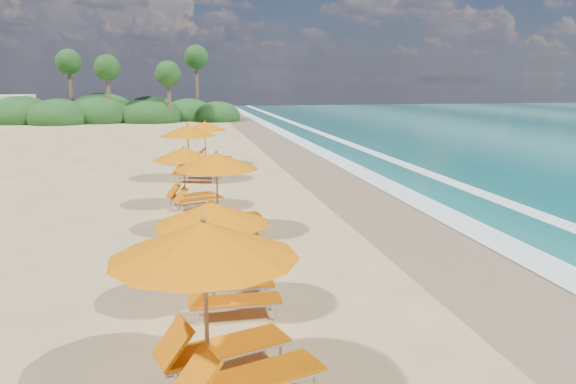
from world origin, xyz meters
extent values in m
plane|color=tan|center=(0.00, 0.00, 0.00)|extent=(160.00, 160.00, 0.00)
cube|color=#8A7052|center=(4.00, 0.00, 0.01)|extent=(4.00, 160.00, 0.01)
cube|color=white|center=(5.50, 0.00, 0.03)|extent=(1.20, 160.00, 0.01)
cube|color=white|center=(8.50, 0.00, 0.02)|extent=(0.80, 160.00, 0.01)
cylinder|color=olive|center=(-2.74, -8.18, 1.25)|extent=(0.06, 0.06, 2.51)
cone|color=orange|center=(-2.74, -8.18, 2.29)|extent=(3.25, 3.25, 0.50)
sphere|color=olive|center=(-2.74, -8.18, 2.57)|extent=(0.09, 0.09, 0.09)
cylinder|color=olive|center=(-2.48, -5.22, 1.06)|extent=(0.05, 0.05, 2.12)
cone|color=orange|center=(-2.48, -5.22, 1.94)|extent=(2.19, 2.19, 0.43)
sphere|color=olive|center=(-2.48, -5.22, 2.17)|extent=(0.08, 0.08, 0.08)
cylinder|color=olive|center=(-2.02, 0.25, 1.16)|extent=(0.06, 0.06, 2.33)
cone|color=orange|center=(-2.02, 0.25, 2.13)|extent=(2.61, 2.61, 0.47)
sphere|color=olive|center=(-2.02, 0.25, 2.39)|extent=(0.08, 0.08, 0.08)
cylinder|color=olive|center=(-2.91, 3.79, 1.04)|extent=(0.05, 0.05, 2.08)
cone|color=orange|center=(-2.91, 3.79, 1.90)|extent=(2.70, 2.70, 0.42)
sphere|color=olive|center=(-2.91, 3.79, 2.13)|extent=(0.07, 0.07, 0.07)
cylinder|color=olive|center=(-2.68, 9.14, 1.21)|extent=(0.06, 0.06, 2.43)
cone|color=orange|center=(-2.68, 9.14, 2.22)|extent=(3.11, 3.11, 0.49)
sphere|color=olive|center=(-2.68, 9.14, 2.49)|extent=(0.09, 0.09, 0.09)
cylinder|color=olive|center=(-1.74, 13.68, 1.11)|extent=(0.06, 0.06, 2.21)
cone|color=orange|center=(-1.74, 13.68, 2.03)|extent=(2.77, 2.77, 0.44)
sphere|color=olive|center=(-1.74, 13.68, 2.27)|extent=(0.08, 0.08, 0.08)
ellipsoid|color=#163D14|center=(-6.00, 45.00, 0.62)|extent=(6.40, 6.40, 4.16)
ellipsoid|color=#163D14|center=(-11.00, 46.00, 0.70)|extent=(7.20, 7.20, 4.68)
ellipsoid|color=#163D14|center=(-15.00, 44.00, 0.58)|extent=(6.00, 6.00, 3.90)
ellipsoid|color=#163D14|center=(-2.00, 47.00, 0.55)|extent=(5.60, 5.60, 3.64)
ellipsoid|color=#163D14|center=(-19.00, 46.00, 0.64)|extent=(6.60, 6.60, 4.29)
ellipsoid|color=#163D14|center=(1.00, 45.00, 0.49)|extent=(5.00, 5.00, 3.25)
cylinder|color=brown|center=(-4.00, 43.00, 2.50)|extent=(0.36, 0.36, 5.00)
sphere|color=#163D14|center=(-4.00, 43.00, 5.00)|extent=(2.60, 2.60, 2.60)
cylinder|color=brown|center=(-10.00, 44.00, 2.80)|extent=(0.36, 0.36, 5.60)
sphere|color=#163D14|center=(-10.00, 44.00, 5.60)|extent=(2.60, 2.60, 2.60)
cylinder|color=brown|center=(-14.00, 46.00, 3.10)|extent=(0.36, 0.36, 6.20)
sphere|color=#163D14|center=(-14.00, 46.00, 6.20)|extent=(2.60, 2.60, 2.60)
cylinder|color=brown|center=(-1.00, 47.00, 3.40)|extent=(0.36, 0.36, 6.80)
sphere|color=#163D14|center=(-1.00, 47.00, 6.80)|extent=(2.60, 2.60, 2.60)
camera|label=1|loc=(-2.99, -15.33, 4.39)|focal=34.41mm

